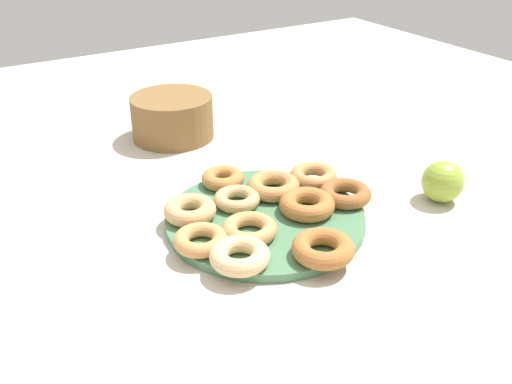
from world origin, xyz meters
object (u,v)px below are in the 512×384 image
object	(u,v)px
donut_2	(240,256)
donut_8	(201,240)
donut_6	(190,210)
donut_10	(313,176)
donut_9	(345,194)
donut_4	(273,186)
donut_5	(237,199)
donut_1	(223,178)
donut_7	(249,229)
donut_plate	(265,219)
donut_0	(307,204)
basket	(172,117)
donut_3	(323,248)
apple	(443,182)

from	to	relation	value
donut_2	donut_8	bearing A→B (deg)	112.45
donut_6	donut_10	xyz separation A→B (m)	(0.25, -0.00, -0.00)
donut_9	donut_4	bearing A→B (deg)	136.83
donut_5	donut_1	bearing A→B (deg)	79.29
donut_7	donut_plate	bearing A→B (deg)	36.62
donut_0	basket	bearing A→B (deg)	95.89
donut_plate	donut_6	world-z (taller)	donut_6
donut_6	donut_10	distance (m)	0.25
donut_3	donut_7	bearing A→B (deg)	121.41
donut_9	donut_plate	bearing A→B (deg)	168.47
donut_2	basket	size ratio (longest dim) A/B	0.50
donut_2	donut_6	world-z (taller)	same
donut_7	apple	size ratio (longest dim) A/B	1.17
donut_5	donut_8	world-z (taller)	same
donut_6	donut_8	distance (m)	0.09
donut_2	donut_4	bearing A→B (deg)	44.29
donut_3	donut_6	xyz separation A→B (m)	(-0.12, 0.21, 0.00)
basket	donut_3	bearing A→B (deg)	-91.00
donut_plate	donut_1	world-z (taller)	donut_1
donut_0	apple	size ratio (longest dim) A/B	1.26
donut_2	donut_4	world-z (taller)	same
donut_plate	donut_7	world-z (taller)	donut_7
donut_0	donut_4	bearing A→B (deg)	97.72
donut_3	donut_5	distance (m)	0.20
donut_3	donut_5	world-z (taller)	donut_3
donut_10	donut_8	bearing A→B (deg)	-163.30
donut_4	donut_7	xyz separation A→B (m)	(-0.11, -0.10, -0.00)
donut_1	donut_10	size ratio (longest dim) A/B	0.90
donut_1	basket	xyz separation A→B (m)	(0.03, 0.29, 0.02)
donut_3	donut_5	bearing A→B (deg)	99.28
donut_6	donut_plate	bearing A→B (deg)	-27.49
donut_0	basket	world-z (taller)	basket
apple	donut_1	bearing A→B (deg)	144.14
donut_7	donut_9	distance (m)	0.20
donut_0	donut_6	world-z (taller)	donut_0
donut_5	basket	distance (m)	0.37
donut_0	donut_1	distance (m)	0.18
donut_2	donut_8	world-z (taller)	donut_2
donut_0	donut_2	xyz separation A→B (m)	(-0.17, -0.07, -0.00)
donut_1	donut_0	bearing A→B (deg)	-65.39
donut_1	donut_10	distance (m)	0.17
donut_7	donut_8	size ratio (longest dim) A/B	1.05
donut_6	donut_9	xyz separation A→B (m)	(0.26, -0.09, -0.00)
donut_plate	donut_1	size ratio (longest dim) A/B	4.28
donut_4	donut_8	world-z (taller)	donut_4
donut_0	donut_9	distance (m)	0.08
donut_plate	apple	distance (m)	0.33
donut_plate	basket	world-z (taller)	basket
donut_0	donut_8	distance (m)	0.20
donut_plate	donut_4	size ratio (longest dim) A/B	3.54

